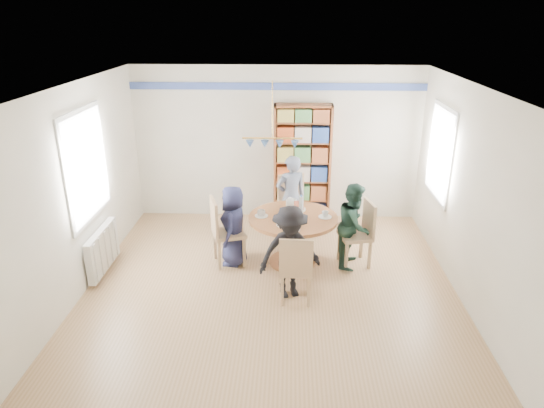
{
  "coord_description": "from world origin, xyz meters",
  "views": [
    {
      "loc": [
        0.24,
        -5.79,
        3.51
      ],
      "look_at": [
        0.0,
        0.4,
        1.05
      ],
      "focal_mm": 32.0,
      "sensor_mm": 36.0,
      "label": 1
    }
  ],
  "objects_px": {
    "chair_right": "(361,231)",
    "chair_far": "(293,202)",
    "person_left": "(234,226)",
    "person_right": "(354,225)",
    "bookshelf": "(302,165)",
    "radiator": "(103,250)",
    "chair_left": "(223,229)",
    "dining_table": "(293,229)",
    "person_near": "(290,252)",
    "person_far": "(291,197)",
    "chair_near": "(296,266)"
  },
  "relations": [
    {
      "from": "person_left",
      "to": "bookshelf",
      "type": "relative_size",
      "value": 0.58
    },
    {
      "from": "radiator",
      "to": "chair_near",
      "type": "xyz_separation_m",
      "value": [
        2.75,
        -0.69,
        0.17
      ]
    },
    {
      "from": "chair_near",
      "to": "radiator",
      "type": "bearing_deg",
      "value": 165.86
    },
    {
      "from": "person_right",
      "to": "person_left",
      "type": "bearing_deg",
      "value": 106.36
    },
    {
      "from": "person_left",
      "to": "person_near",
      "type": "relative_size",
      "value": 0.95
    },
    {
      "from": "dining_table",
      "to": "chair_left",
      "type": "distance_m",
      "value": 1.02
    },
    {
      "from": "dining_table",
      "to": "bookshelf",
      "type": "relative_size",
      "value": 0.62
    },
    {
      "from": "chair_left",
      "to": "person_right",
      "type": "xyz_separation_m",
      "value": [
        1.91,
        0.05,
        0.07
      ]
    },
    {
      "from": "radiator",
      "to": "chair_left",
      "type": "relative_size",
      "value": 0.97
    },
    {
      "from": "dining_table",
      "to": "bookshelf",
      "type": "xyz_separation_m",
      "value": [
        0.16,
        1.67,
        0.47
      ]
    },
    {
      "from": "radiator",
      "to": "person_left",
      "type": "relative_size",
      "value": 0.83
    },
    {
      "from": "chair_near",
      "to": "bookshelf",
      "type": "bearing_deg",
      "value": 87.53
    },
    {
      "from": "person_far",
      "to": "person_near",
      "type": "distance_m",
      "value": 1.81
    },
    {
      "from": "chair_near",
      "to": "chair_left",
      "type": "bearing_deg",
      "value": 136.58
    },
    {
      "from": "chair_right",
      "to": "chair_far",
      "type": "height_order",
      "value": "chair_far"
    },
    {
      "from": "chair_near",
      "to": "person_left",
      "type": "distance_m",
      "value": 1.38
    },
    {
      "from": "chair_right",
      "to": "person_far",
      "type": "height_order",
      "value": "person_far"
    },
    {
      "from": "chair_far",
      "to": "person_far",
      "type": "bearing_deg",
      "value": -104.77
    },
    {
      "from": "radiator",
      "to": "person_left",
      "type": "height_order",
      "value": "person_left"
    },
    {
      "from": "dining_table",
      "to": "bookshelf",
      "type": "height_order",
      "value": "bookshelf"
    },
    {
      "from": "person_right",
      "to": "bookshelf",
      "type": "bearing_deg",
      "value": 38.98
    },
    {
      "from": "person_far",
      "to": "bookshelf",
      "type": "xyz_separation_m",
      "value": [
        0.19,
        0.76,
        0.32
      ]
    },
    {
      "from": "bookshelf",
      "to": "person_near",
      "type": "bearing_deg",
      "value": -94.46
    },
    {
      "from": "person_left",
      "to": "chair_right",
      "type": "bearing_deg",
      "value": 97.17
    },
    {
      "from": "chair_right",
      "to": "person_right",
      "type": "height_order",
      "value": "person_right"
    },
    {
      "from": "radiator",
      "to": "person_left",
      "type": "xyz_separation_m",
      "value": [
        1.84,
        0.34,
        0.25
      ]
    },
    {
      "from": "chair_far",
      "to": "person_far",
      "type": "relative_size",
      "value": 0.73
    },
    {
      "from": "chair_near",
      "to": "bookshelf",
      "type": "distance_m",
      "value": 2.78
    },
    {
      "from": "radiator",
      "to": "chair_far",
      "type": "xyz_separation_m",
      "value": [
        2.72,
        1.42,
        0.21
      ]
    },
    {
      "from": "chair_right",
      "to": "person_right",
      "type": "distance_m",
      "value": 0.14
    },
    {
      "from": "chair_right",
      "to": "chair_far",
      "type": "bearing_deg",
      "value": 133.41
    },
    {
      "from": "chair_right",
      "to": "person_near",
      "type": "bearing_deg",
      "value": -138.62
    },
    {
      "from": "radiator",
      "to": "bookshelf",
      "type": "distance_m",
      "value": 3.59
    },
    {
      "from": "chair_far",
      "to": "person_left",
      "type": "relative_size",
      "value": 0.85
    },
    {
      "from": "person_near",
      "to": "chair_right",
      "type": "bearing_deg",
      "value": 22.75
    },
    {
      "from": "person_far",
      "to": "bookshelf",
      "type": "distance_m",
      "value": 0.84
    },
    {
      "from": "bookshelf",
      "to": "chair_far",
      "type": "bearing_deg",
      "value": -103.91
    },
    {
      "from": "dining_table",
      "to": "person_near",
      "type": "height_order",
      "value": "person_near"
    },
    {
      "from": "person_far",
      "to": "bookshelf",
      "type": "bearing_deg",
      "value": -125.71
    },
    {
      "from": "radiator",
      "to": "chair_near",
      "type": "relative_size",
      "value": 1.05
    },
    {
      "from": "chair_left",
      "to": "bookshelf",
      "type": "distance_m",
      "value": 2.14
    },
    {
      "from": "radiator",
      "to": "chair_left",
      "type": "bearing_deg",
      "value": 10.45
    },
    {
      "from": "chair_far",
      "to": "person_near",
      "type": "bearing_deg",
      "value": -91.39
    },
    {
      "from": "chair_right",
      "to": "bookshelf",
      "type": "relative_size",
      "value": 0.47
    },
    {
      "from": "person_left",
      "to": "chair_left",
      "type": "bearing_deg",
      "value": -74.89
    },
    {
      "from": "chair_left",
      "to": "person_right",
      "type": "bearing_deg",
      "value": 1.56
    },
    {
      "from": "radiator",
      "to": "chair_left",
      "type": "distance_m",
      "value": 1.73
    },
    {
      "from": "chair_left",
      "to": "person_far",
      "type": "height_order",
      "value": "person_far"
    },
    {
      "from": "chair_near",
      "to": "person_left",
      "type": "height_order",
      "value": "person_left"
    },
    {
      "from": "chair_near",
      "to": "dining_table",
      "type": "bearing_deg",
      "value": 92.12
    }
  ]
}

